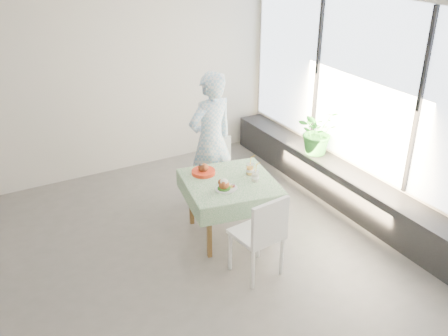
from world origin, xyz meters
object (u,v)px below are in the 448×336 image
chair_near (257,249)px  diner (211,141)px  main_dish (225,186)px  chair_far (216,184)px  potted_plant (318,131)px  cafe_table (230,201)px  juice_cup_orange (250,170)px

chair_near → diner: bearing=79.8°
diner → main_dish: (-0.32, -0.95, -0.14)m
chair_far → chair_near: (-0.35, -1.59, 0.02)m
diner → potted_plant: (1.59, -0.23, -0.10)m
diner → potted_plant: 1.61m
cafe_table → juice_cup_orange: size_ratio=4.34×
chair_far → juice_cup_orange: size_ratio=3.28×
cafe_table → main_dish: bearing=-133.2°
chair_far → main_dish: (-0.38, -0.93, 0.51)m
diner → juice_cup_orange: size_ratio=6.70×
chair_near → diner: 1.75m
diner → cafe_table: bearing=68.2°
main_dish → diner: bearing=71.5°
cafe_table → diner: bearing=78.1°
diner → chair_far: bearing=147.5°
chair_far → juice_cup_orange: (0.07, -0.73, 0.53)m
juice_cup_orange → main_dish: bearing=-156.8°
diner → potted_plant: bearing=161.8°
chair_far → main_dish: 1.13m
chair_far → diner: bearing=157.5°
potted_plant → cafe_table: bearing=-162.3°
juice_cup_orange → potted_plant: potted_plant is taller
chair_near → juice_cup_orange: size_ratio=3.56×
cafe_table → main_dish: 0.40m
chair_far → potted_plant: size_ratio=1.36×
chair_far → diner: size_ratio=0.49×
juice_cup_orange → cafe_table: bearing=-174.2°
potted_plant → chair_near: bearing=-143.7°
chair_near → juice_cup_orange: juice_cup_orange is taller
cafe_table → chair_near: chair_near is taller
cafe_table → chair_near: (-0.12, -0.82, -0.15)m
juice_cup_orange → chair_near: bearing=-116.4°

